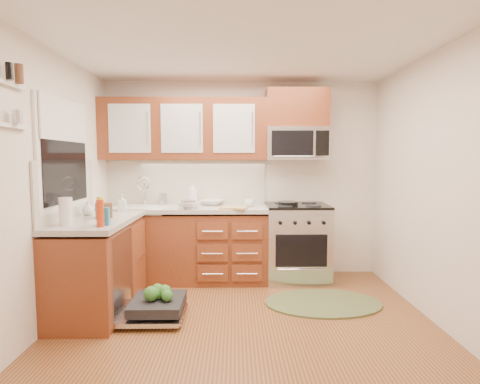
{
  "coord_description": "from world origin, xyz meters",
  "views": [
    {
      "loc": [
        -0.09,
        -3.14,
        1.51
      ],
      "look_at": [
        -0.04,
        0.85,
        1.16
      ],
      "focal_mm": 28.0,
      "sensor_mm": 36.0,
      "label": 1
    }
  ],
  "objects_px": {
    "skillet": "(288,203)",
    "bowl_a": "(212,202)",
    "sink": "(141,217)",
    "cutting_board": "(234,208)",
    "microwave": "(296,144)",
    "rug": "(323,303)",
    "cup": "(250,203)",
    "stock_pot": "(188,204)",
    "range": "(297,242)",
    "upper_cabinets": "(184,130)",
    "paper_towel_roll": "(66,211)",
    "dishwasher": "(154,308)",
    "bowl_b": "(189,205)"
  },
  "relations": [
    {
      "from": "range",
      "to": "cup",
      "type": "distance_m",
      "value": 0.77
    },
    {
      "from": "upper_cabinets",
      "to": "sink",
      "type": "distance_m",
      "value": 1.21
    },
    {
      "from": "paper_towel_roll",
      "to": "rug",
      "type": "bearing_deg",
      "value": 11.49
    },
    {
      "from": "microwave",
      "to": "bowl_b",
      "type": "relative_size",
      "value": 2.85
    },
    {
      "from": "upper_cabinets",
      "to": "range",
      "type": "distance_m",
      "value": 1.99
    },
    {
      "from": "microwave",
      "to": "bowl_b",
      "type": "bearing_deg",
      "value": -167.12
    },
    {
      "from": "paper_towel_roll",
      "to": "skillet",
      "type": "bearing_deg",
      "value": 29.47
    },
    {
      "from": "sink",
      "to": "stock_pot",
      "type": "bearing_deg",
      "value": -18.1
    },
    {
      "from": "dishwasher",
      "to": "stock_pot",
      "type": "relative_size",
      "value": 3.89
    },
    {
      "from": "upper_cabinets",
      "to": "bowl_a",
      "type": "xyz_separation_m",
      "value": [
        0.34,
        0.02,
        -0.91
      ]
    },
    {
      "from": "upper_cabinets",
      "to": "range",
      "type": "height_order",
      "value": "upper_cabinets"
    },
    {
      "from": "upper_cabinets",
      "to": "cutting_board",
      "type": "distance_m",
      "value": 1.18
    },
    {
      "from": "microwave",
      "to": "dishwasher",
      "type": "bearing_deg",
      "value": -140.93
    },
    {
      "from": "rug",
      "to": "microwave",
      "type": "bearing_deg",
      "value": 99.56
    },
    {
      "from": "microwave",
      "to": "skillet",
      "type": "height_order",
      "value": "microwave"
    },
    {
      "from": "cup",
      "to": "stock_pot",
      "type": "bearing_deg",
      "value": -163.38
    },
    {
      "from": "upper_cabinets",
      "to": "skillet",
      "type": "relative_size",
      "value": 8.4
    },
    {
      "from": "skillet",
      "to": "stock_pot",
      "type": "height_order",
      "value": "stock_pot"
    },
    {
      "from": "upper_cabinets",
      "to": "range",
      "type": "xyz_separation_m",
      "value": [
        1.41,
        -0.15,
        -1.4
      ]
    },
    {
      "from": "microwave",
      "to": "rug",
      "type": "xyz_separation_m",
      "value": [
        0.15,
        -0.91,
        -1.69
      ]
    },
    {
      "from": "upper_cabinets",
      "to": "stock_pot",
      "type": "xyz_separation_m",
      "value": [
        0.09,
        -0.35,
        -0.9
      ]
    },
    {
      "from": "stock_pot",
      "to": "bowl_b",
      "type": "distance_m",
      "value": 0.03
    },
    {
      "from": "skillet",
      "to": "bowl_a",
      "type": "xyz_separation_m",
      "value": [
        -0.93,
        0.24,
        -0.01
      ]
    },
    {
      "from": "microwave",
      "to": "skillet",
      "type": "bearing_deg",
      "value": -123.13
    },
    {
      "from": "stock_pot",
      "to": "cutting_board",
      "type": "relative_size",
      "value": 0.59
    },
    {
      "from": "bowl_a",
      "to": "cup",
      "type": "distance_m",
      "value": 0.5
    },
    {
      "from": "range",
      "to": "bowl_b",
      "type": "distance_m",
      "value": 1.41
    },
    {
      "from": "skillet",
      "to": "cup",
      "type": "distance_m",
      "value": 0.47
    },
    {
      "from": "upper_cabinets",
      "to": "cutting_board",
      "type": "bearing_deg",
      "value": -29.75
    },
    {
      "from": "sink",
      "to": "rug",
      "type": "bearing_deg",
      "value": -20.55
    },
    {
      "from": "skillet",
      "to": "cup",
      "type": "relative_size",
      "value": 1.99
    },
    {
      "from": "sink",
      "to": "paper_towel_roll",
      "type": "xyz_separation_m",
      "value": [
        -0.33,
        -1.27,
        0.25
      ]
    },
    {
      "from": "cutting_board",
      "to": "bowl_a",
      "type": "bearing_deg",
      "value": 126.84
    },
    {
      "from": "dishwasher",
      "to": "rug",
      "type": "bearing_deg",
      "value": 11.32
    },
    {
      "from": "sink",
      "to": "rug",
      "type": "relative_size",
      "value": 0.51
    },
    {
      "from": "dishwasher",
      "to": "cup",
      "type": "height_order",
      "value": "cup"
    },
    {
      "from": "rug",
      "to": "stock_pot",
      "type": "bearing_deg",
      "value": 158.45
    },
    {
      "from": "sink",
      "to": "bowl_a",
      "type": "relative_size",
      "value": 2.17
    },
    {
      "from": "sink",
      "to": "cutting_board",
      "type": "xyz_separation_m",
      "value": [
        1.15,
        -0.2,
        0.14
      ]
    },
    {
      "from": "range",
      "to": "microwave",
      "type": "relative_size",
      "value": 1.25
    },
    {
      "from": "stock_pot",
      "to": "range",
      "type": "bearing_deg",
      "value": 9.05
    },
    {
      "from": "stock_pot",
      "to": "paper_towel_roll",
      "type": "relative_size",
      "value": 0.73
    },
    {
      "from": "bowl_a",
      "to": "stock_pot",
      "type": "bearing_deg",
      "value": -124.49
    },
    {
      "from": "skillet",
      "to": "cup",
      "type": "bearing_deg",
      "value": 169.73
    },
    {
      "from": "microwave",
      "to": "sink",
      "type": "distance_m",
      "value": 2.13
    },
    {
      "from": "microwave",
      "to": "stock_pot",
      "type": "distance_m",
      "value": 1.54
    },
    {
      "from": "bowl_a",
      "to": "bowl_b",
      "type": "xyz_separation_m",
      "value": [
        -0.25,
        -0.34,
        0.01
      ]
    },
    {
      "from": "paper_towel_roll",
      "to": "cup",
      "type": "distance_m",
      "value": 2.11
    },
    {
      "from": "microwave",
      "to": "sink",
      "type": "bearing_deg",
      "value": -176.15
    },
    {
      "from": "upper_cabinets",
      "to": "microwave",
      "type": "bearing_deg",
      "value": -1.02
    }
  ]
}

